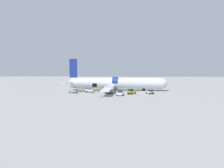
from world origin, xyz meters
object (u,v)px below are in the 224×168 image
(suitcase_on_tarmac_spare, at_px, (94,92))
(ground_crew_driver, at_px, (96,89))
(ground_crew_loader_a, at_px, (81,90))
(airplane, at_px, (114,83))
(baggage_tug_rear, at_px, (150,92))
(baggage_cart_queued, at_px, (82,90))
(baggage_cart_loading, at_px, (90,91))
(baggage_cart_empty, at_px, (74,92))
(ground_crew_loader_b, at_px, (98,90))
(baggage_tug_lead, at_px, (120,93))
(baggage_tug_mid, at_px, (131,92))

(suitcase_on_tarmac_spare, bearing_deg, ground_crew_driver, 93.54)
(ground_crew_loader_a, bearing_deg, ground_crew_driver, 23.29)
(airplane, relative_size, baggage_tug_rear, 13.91)
(baggage_cart_queued, relative_size, ground_crew_loader_a, 2.25)
(ground_crew_loader_a, height_order, ground_crew_driver, ground_crew_driver)
(baggage_cart_loading, xyz_separation_m, suitcase_on_tarmac_spare, (1.98, -2.42, -0.16))
(ground_crew_driver, bearing_deg, airplane, 39.05)
(baggage_cart_empty, height_order, ground_crew_loader_b, ground_crew_loader_b)
(baggage_tug_lead, height_order, baggage_tug_mid, baggage_tug_mid)
(baggage_cart_queued, height_order, ground_crew_loader_b, ground_crew_loader_b)
(ground_crew_loader_a, relative_size, ground_crew_loader_b, 0.97)
(suitcase_on_tarmac_spare, bearing_deg, baggage_tug_rear, 3.89)
(baggage_tug_mid, bearing_deg, suitcase_on_tarmac_spare, -179.93)
(ground_crew_driver, bearing_deg, baggage_cart_queued, 175.75)
(ground_crew_loader_a, bearing_deg, baggage_tug_mid, -8.86)
(baggage_cart_loading, bearing_deg, baggage_tug_mid, -9.66)
(baggage_tug_lead, xyz_separation_m, baggage_cart_loading, (-10.75, 5.94, -0.14))
(baggage_tug_lead, height_order, ground_crew_loader_b, baggage_tug_lead)
(baggage_tug_mid, xyz_separation_m, ground_crew_loader_a, (-17.33, 2.70, 0.11))
(airplane, relative_size, baggage_tug_mid, 11.98)
(ground_crew_loader_a, relative_size, ground_crew_driver, 0.99)
(baggage_tug_lead, bearing_deg, baggage_tug_rear, 27.16)
(baggage_tug_rear, relative_size, baggage_cart_empty, 0.78)
(baggage_cart_empty, bearing_deg, ground_crew_loader_b, 20.21)
(ground_crew_loader_a, bearing_deg, suitcase_on_tarmac_spare, -27.66)
(airplane, distance_m, ground_crew_driver, 7.97)
(baggage_cart_empty, distance_m, ground_crew_loader_b, 8.26)
(baggage_tug_rear, xyz_separation_m, baggage_cart_queued, (-23.65, 3.99, -0.10))
(airplane, bearing_deg, baggage_tug_mid, -56.34)
(baggage_tug_lead, bearing_deg, baggage_cart_queued, 148.77)
(airplane, height_order, baggage_cart_empty, airplane)
(ground_crew_loader_b, height_order, ground_crew_driver, ground_crew_loader_b)
(baggage_tug_mid, relative_size, baggage_cart_queued, 0.94)
(baggage_cart_queued, relative_size, baggage_cart_empty, 0.97)
(baggage_cart_queued, bearing_deg, baggage_cart_empty, -103.59)
(baggage_cart_empty, bearing_deg, baggage_cart_queued, 76.41)
(airplane, xyz_separation_m, baggage_tug_lead, (3.06, -13.21, -2.04))
(ground_crew_driver, bearing_deg, suitcase_on_tarmac_spare, -86.46)
(baggage_cart_queued, bearing_deg, ground_crew_loader_a, -79.69)
(airplane, xyz_separation_m, baggage_cart_queued, (-11.34, -4.48, -2.22))
(baggage_cart_loading, bearing_deg, suitcase_on_tarmac_spare, -50.72)
(baggage_cart_empty, relative_size, ground_crew_driver, 2.30)
(baggage_tug_lead, xyz_separation_m, baggage_tug_mid, (3.39, 3.53, 0.02))
(baggage_cart_loading, relative_size, suitcase_on_tarmac_spare, 4.78)
(baggage_cart_empty, relative_size, suitcase_on_tarmac_spare, 4.21)
(airplane, bearing_deg, baggage_tug_rear, -34.53)
(baggage_cart_queued, relative_size, ground_crew_driver, 2.22)
(baggage_tug_rear, xyz_separation_m, ground_crew_loader_b, (-17.06, 2.07, 0.23))
(baggage_tug_rear, height_order, ground_crew_loader_a, ground_crew_loader_a)
(baggage_tug_rear, bearing_deg, baggage_cart_empty, -178.20)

